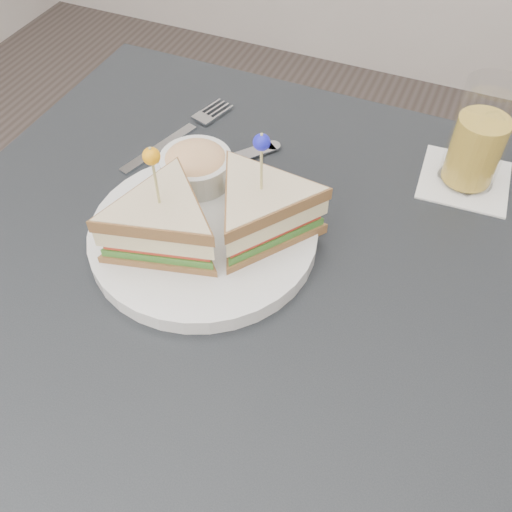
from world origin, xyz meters
name	(u,v)px	position (x,y,z in m)	size (l,w,h in m)	color
ground_plane	(250,510)	(0.00, 0.00, 0.00)	(3.50, 3.50, 0.00)	#3F3833
table	(245,329)	(0.00, 0.00, 0.67)	(0.80, 0.80, 0.75)	black
plate_meal	(209,215)	(-0.06, 0.05, 0.79)	(0.32, 0.32, 0.15)	silver
cutlery_fork	(183,132)	(-0.19, 0.22, 0.75)	(0.08, 0.20, 0.01)	silver
cutlery_knife	(206,168)	(-0.13, 0.16, 0.75)	(0.14, 0.17, 0.01)	silver
drink_set	(478,142)	(0.19, 0.27, 0.81)	(0.12, 0.12, 0.14)	white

